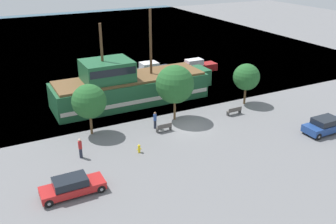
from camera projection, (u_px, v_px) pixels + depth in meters
ground_plane at (188, 128)px, 37.50m from camera, size 160.00×160.00×0.00m
water_surface at (76, 42)px, 73.47m from camera, size 80.00×80.00×0.00m
pirate_ship at (128, 86)px, 43.16m from camera, size 19.13×5.51×10.50m
moored_boat_dockside at (151, 71)px, 52.85m from camera, size 5.87×2.50×2.02m
moored_boat_outer at (196, 67)px, 54.73m from camera, size 6.13×1.91×1.91m
parked_car_curb_front at (72, 186)px, 27.00m from camera, size 4.61×1.79×1.39m
parked_car_curb_mid at (326, 125)px, 36.30m from camera, size 4.66×1.94×1.53m
fire_hydrant at (139, 148)px, 32.77m from camera, size 0.42×0.25×0.76m
bench_promenade_east at (164, 127)px, 36.58m from camera, size 1.55×0.45×0.85m
bench_promenade_west at (234, 111)px, 40.37m from camera, size 1.69×0.45×0.85m
pedestrian_walking_near at (155, 120)px, 37.05m from camera, size 0.32×0.32×1.76m
pedestrian_walking_far at (80, 148)px, 31.73m from camera, size 0.32×0.32×1.81m
tree_row_east at (89, 101)px, 34.99m from camera, size 3.27×3.27×5.01m
tree_row_mideast at (175, 84)px, 37.93m from camera, size 3.93×3.93×5.84m
tree_row_midwest at (246, 77)px, 42.19m from camera, size 3.01×3.01×4.75m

